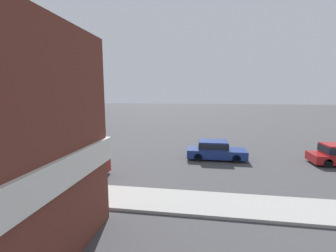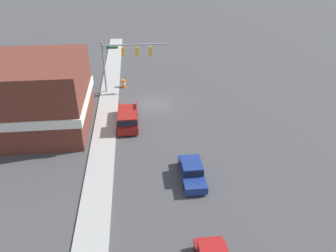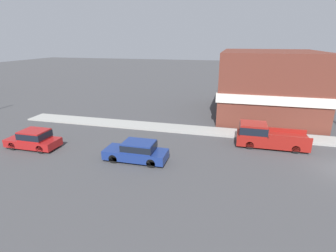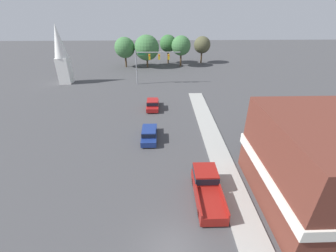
{
  "view_description": "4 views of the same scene",
  "coord_description": "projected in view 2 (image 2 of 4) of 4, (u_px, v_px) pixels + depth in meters",
  "views": [
    {
      "loc": [
        15.94,
        13.36,
        5.29
      ],
      "look_at": [
        -0.7,
        10.8,
        2.84
      ],
      "focal_mm": 24.0,
      "sensor_mm": 36.0,
      "label": 1
    },
    {
      "loc": [
        2.13,
        35.95,
        17.67
      ],
      "look_at": [
        -0.5,
        10.5,
        2.9
      ],
      "focal_mm": 35.0,
      "sensor_mm": 36.0,
      "label": 2
    },
    {
      "loc": [
        -18.62,
        7.79,
        8.54
      ],
      "look_at": [
        0.11,
        12.66,
        2.15
      ],
      "focal_mm": 28.0,
      "sensor_mm": 36.0,
      "label": 3
    },
    {
      "loc": [
        -0.5,
        -9.1,
        14.61
      ],
      "look_at": [
        0.18,
        13.74,
        2.16
      ],
      "focal_mm": 24.0,
      "sensor_mm": 36.0,
      "label": 4
    }
  ],
  "objects": [
    {
      "name": "ground_plane",
      "position": [
        155.0,
        104.0,
        40.0
      ],
      "size": [
        200.0,
        200.0,
        0.0
      ],
      "primitive_type": "plane",
      "color": "#424244"
    },
    {
      "name": "sidewalk_curb",
      "position": [
        108.0,
        106.0,
        39.45
      ],
      "size": [
        2.4,
        60.0,
        0.14
      ],
      "color": "#9E9E99",
      "rests_on": "ground"
    },
    {
      "name": "near_signal_assembly",
      "position": [
        126.0,
        55.0,
        40.84
      ],
      "size": [
        8.09,
        0.49,
        6.72
      ],
      "color": "gray",
      "rests_on": "ground"
    },
    {
      "name": "car_lead",
      "position": [
        192.0,
        170.0,
        27.35
      ],
      "size": [
        1.8,
        4.65,
        1.51
      ],
      "color": "black",
      "rests_on": "ground"
    },
    {
      "name": "pickup_truck_parked",
      "position": [
        128.0,
        119.0,
        34.82
      ],
      "size": [
        2.11,
        5.63,
        1.93
      ],
      "color": "black",
      "rests_on": "ground"
    },
    {
      "name": "construction_barrel",
      "position": [
        123.0,
        84.0,
        44.19
      ],
      "size": [
        0.54,
        0.54,
        1.1
      ],
      "color": "orange",
      "rests_on": "ground"
    },
    {
      "name": "corner_brick_building",
      "position": [
        21.0,
        97.0,
        33.36
      ],
      "size": [
        13.41,
        10.89,
        7.36
      ],
      "color": "brown",
      "rests_on": "ground"
    }
  ]
}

